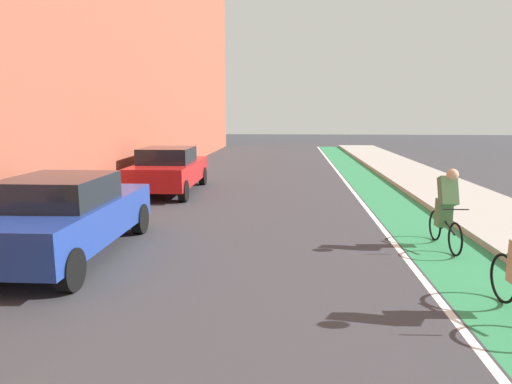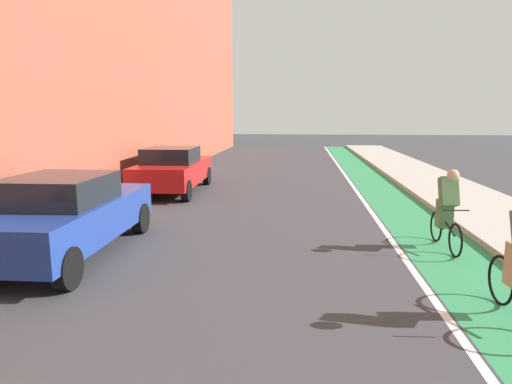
% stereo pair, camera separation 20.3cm
% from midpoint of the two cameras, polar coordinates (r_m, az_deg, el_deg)
% --- Properties ---
extents(ground_plane, '(92.13, 92.13, 0.00)m').
position_cam_midpoint_polar(ground_plane, '(14.38, 2.62, -0.59)').
color(ground_plane, '#38383D').
extents(bike_lane_paint, '(1.60, 41.88, 0.00)m').
position_cam_midpoint_polar(bike_lane_paint, '(16.59, 15.87, 0.45)').
color(bike_lane_paint, '#2D8451').
rests_on(bike_lane_paint, ground).
extents(lane_divider_stripe, '(0.12, 41.88, 0.00)m').
position_cam_midpoint_polar(lane_divider_stripe, '(16.46, 12.79, 0.50)').
color(lane_divider_stripe, white).
rests_on(lane_divider_stripe, ground).
extents(sidewalk_right, '(2.78, 41.88, 0.14)m').
position_cam_midpoint_polar(sidewalk_right, '(17.11, 23.13, 0.53)').
color(sidewalk_right, '#A8A59E').
rests_on(sidewalk_right, ground).
extents(parked_sedan_blue, '(1.92, 4.44, 1.53)m').
position_cam_midpoint_polar(parked_sedan_blue, '(8.95, -22.51, -2.66)').
color(parked_sedan_blue, navy).
rests_on(parked_sedan_blue, ground).
extents(parked_sedan_red, '(1.99, 4.51, 1.53)m').
position_cam_midpoint_polar(parked_sedan_red, '(15.36, -10.20, 2.89)').
color(parked_sedan_red, red).
rests_on(parked_sedan_red, ground).
extents(cyclist_trailing, '(0.48, 1.69, 1.60)m').
position_cam_midpoint_polar(cyclist_trailing, '(9.47, 23.75, -1.96)').
color(cyclist_trailing, black).
rests_on(cyclist_trailing, ground).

